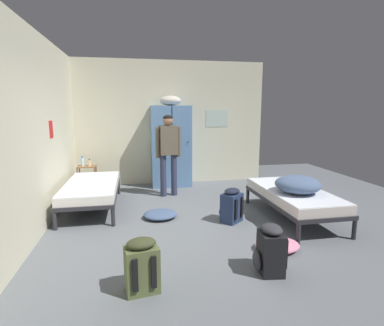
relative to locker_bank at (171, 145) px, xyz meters
name	(u,v)px	position (x,y,z in m)	size (l,w,h in m)	color
ground_plane	(196,228)	(0.04, -2.68, -0.97)	(9.46, 9.46, 0.00)	slate
room_backdrop	(111,128)	(-1.22, -1.38, 0.48)	(4.51, 5.97, 2.89)	beige
locker_bank	(171,145)	(0.00, 0.00, 0.00)	(0.90, 0.55, 2.07)	#5B84B2
shelf_unit	(87,176)	(-1.86, -0.20, -0.62)	(0.38, 0.30, 0.57)	brown
bed_right	(293,196)	(1.69, -2.55, -0.59)	(0.90, 1.90, 0.49)	#28282D
bed_left_rear	(92,188)	(-1.61, -1.43, -0.59)	(0.90, 1.90, 0.49)	#28282D
bedding_heap	(298,184)	(1.65, -2.74, -0.35)	(0.70, 0.69, 0.27)	slate
person_traveler	(168,148)	(-0.15, -0.84, 0.03)	(0.52, 0.26, 1.66)	#2D334C
water_bottle	(83,162)	(-1.94, -0.18, -0.31)	(0.07, 0.07, 0.21)	#B2DBEA
lotion_bottle	(90,163)	(-1.79, -0.24, -0.33)	(0.05, 0.05, 0.16)	beige
backpack_olive	(142,266)	(-0.80, -4.14, -0.71)	(0.35, 0.37, 0.55)	#566038
backpack_black	(270,250)	(0.59, -4.06, -0.71)	(0.36, 0.35, 0.55)	black
backpack_navy	(231,206)	(0.65, -2.50, -0.71)	(0.41, 0.42, 0.55)	navy
clothes_pile_pink	(277,245)	(0.93, -3.57, -0.91)	(0.58, 0.47, 0.12)	pink
clothes_pile_denim	(160,214)	(-0.44, -2.13, -0.91)	(0.55, 0.50, 0.12)	#42567A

